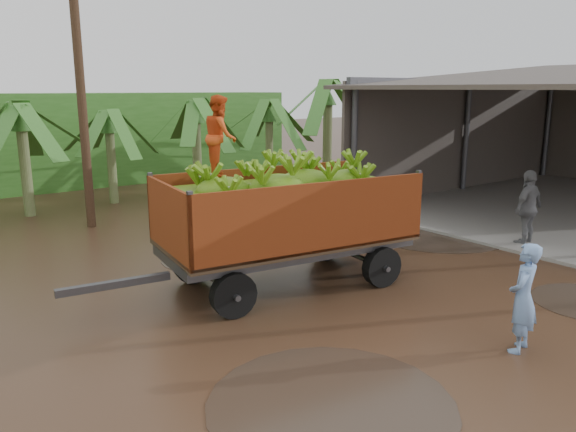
# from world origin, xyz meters

# --- Properties ---
(ground) EXTENTS (100.00, 100.00, 0.00)m
(ground) POSITION_xyz_m (0.00, 0.00, 0.00)
(ground) COLOR black
(ground) RESTS_ON ground
(hedge_north) EXTENTS (22.00, 3.00, 3.60)m
(hedge_north) POSITION_xyz_m (-2.00, 16.00, 1.80)
(hedge_north) COLOR #2D661E
(hedge_north) RESTS_ON ground
(banana_trailer) EXTENTS (6.68, 2.92, 3.67)m
(banana_trailer) POSITION_xyz_m (-0.57, 1.41, 1.43)
(banana_trailer) COLOR #A53F17
(banana_trailer) RESTS_ON ground
(man_blue) EXTENTS (0.68, 0.54, 1.64)m
(man_blue) POSITION_xyz_m (0.47, -2.95, 0.82)
(man_blue) COLOR #7196CE
(man_blue) RESTS_ON ground
(man_grey) EXTENTS (1.12, 0.51, 1.87)m
(man_grey) POSITION_xyz_m (5.83, 0.12, 0.94)
(man_grey) COLOR slate
(man_grey) RESTS_ON ground
(utility_pole) EXTENTS (1.20, 0.24, 8.19)m
(utility_pole) POSITION_xyz_m (-2.06, 8.49, 4.15)
(utility_pole) COLOR #47301E
(utility_pole) RESTS_ON ground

